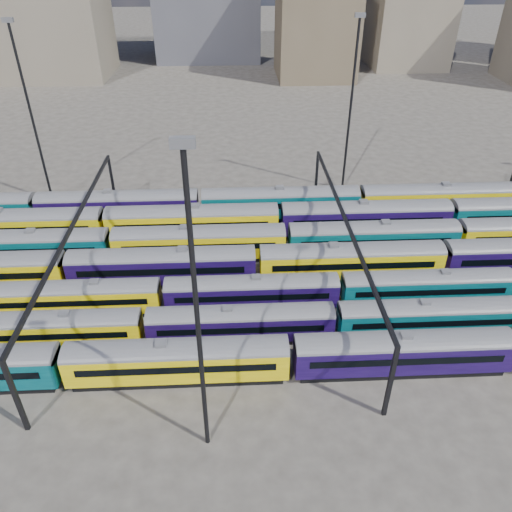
{
  "coord_description": "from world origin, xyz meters",
  "views": [
    {
      "loc": [
        -2.34,
        -47.69,
        34.84
      ],
      "look_at": [
        0.05,
        0.66,
        3.0
      ],
      "focal_mm": 35.0,
      "sensor_mm": 36.0,
      "label": 1
    }
  ],
  "objects_px": {
    "rake_2": "(340,287)",
    "rake_1": "(241,320)",
    "mast_2": "(196,308)",
    "rake_0": "(403,349)"
  },
  "relations": [
    {
      "from": "rake_2",
      "to": "mast_2",
      "type": "xyz_separation_m",
      "value": [
        -13.88,
        -17.0,
        11.51
      ]
    },
    {
      "from": "rake_0",
      "to": "rake_1",
      "type": "height_order",
      "value": "rake_0"
    },
    {
      "from": "rake_2",
      "to": "rake_1",
      "type": "bearing_deg",
      "value": -155.32
    },
    {
      "from": "rake_2",
      "to": "mast_2",
      "type": "distance_m",
      "value": 24.79
    },
    {
      "from": "rake_0",
      "to": "rake_2",
      "type": "height_order",
      "value": "rake_0"
    },
    {
      "from": "rake_0",
      "to": "rake_2",
      "type": "bearing_deg",
      "value": 111.24
    },
    {
      "from": "rake_0",
      "to": "rake_1",
      "type": "bearing_deg",
      "value": 161.3
    },
    {
      "from": "rake_1",
      "to": "rake_2",
      "type": "bearing_deg",
      "value": 24.68
    },
    {
      "from": "rake_2",
      "to": "rake_0",
      "type": "bearing_deg",
      "value": -68.76
    },
    {
      "from": "mast_2",
      "to": "rake_2",
      "type": "bearing_deg",
      "value": 50.76
    }
  ]
}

